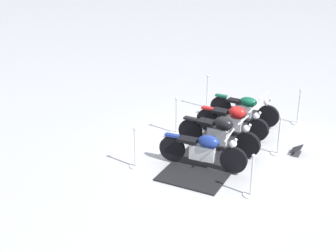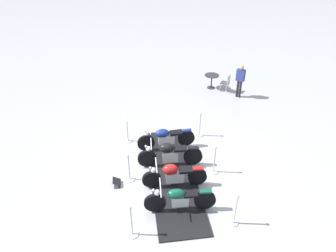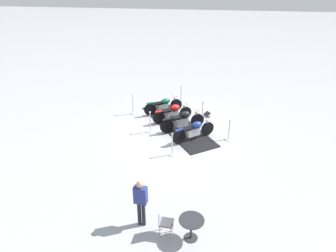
% 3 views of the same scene
% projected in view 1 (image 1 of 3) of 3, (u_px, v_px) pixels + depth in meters
% --- Properties ---
extents(ground_plane, '(80.00, 80.00, 0.00)m').
position_uv_depth(ground_plane, '(224.00, 143.00, 12.76)').
color(ground_plane, '#B2B2B7').
extents(display_platform, '(5.32, 4.25, 0.04)m').
position_uv_depth(display_platform, '(224.00, 142.00, 12.76)').
color(display_platform, black).
rests_on(display_platform, ground_plane).
extents(motorcycle_navy, '(1.44, 1.84, 0.97)m').
position_uv_depth(motorcycle_navy, '(204.00, 149.00, 11.25)').
color(motorcycle_navy, black).
rests_on(motorcycle_navy, display_platform).
extents(motorcycle_black, '(1.27, 2.06, 0.98)m').
position_uv_depth(motorcycle_black, '(220.00, 132.00, 12.10)').
color(motorcycle_black, black).
rests_on(motorcycle_black, display_platform).
extents(motorcycle_maroon, '(1.25, 1.88, 0.92)m').
position_uv_depth(motorcycle_maroon, '(233.00, 120.00, 12.98)').
color(motorcycle_maroon, black).
rests_on(motorcycle_maroon, display_platform).
extents(motorcycle_forest, '(1.23, 1.92, 0.96)m').
position_uv_depth(motorcycle_forest, '(245.00, 108.00, 13.85)').
color(motorcycle_forest, black).
rests_on(motorcycle_forest, display_platform).
extents(stanchion_right_mid, '(0.35, 0.35, 1.07)m').
position_uv_depth(stanchion_right_mid, '(278.00, 143.00, 12.03)').
color(stanchion_right_mid, silver).
rests_on(stanchion_right_mid, ground_plane).
extents(stanchion_right_rear, '(0.35, 0.35, 1.09)m').
position_uv_depth(stanchion_right_rear, '(298.00, 113.00, 13.89)').
color(stanchion_right_rear, silver).
rests_on(stanchion_right_rear, ground_plane).
extents(stanchion_left_rear, '(0.28, 0.28, 1.13)m').
position_uv_depth(stanchion_left_rear, '(207.00, 95.00, 15.08)').
color(stanchion_left_rear, silver).
rests_on(stanchion_left_rear, ground_plane).
extents(stanchion_left_front, '(0.31, 0.31, 1.07)m').
position_uv_depth(stanchion_left_front, '(135.00, 154.00, 11.36)').
color(stanchion_left_front, silver).
rests_on(stanchion_left_front, ground_plane).
extents(stanchion_right_front, '(0.34, 0.34, 1.02)m').
position_uv_depth(stanchion_right_front, '(251.00, 183.00, 10.16)').
color(stanchion_right_front, silver).
rests_on(stanchion_right_front, ground_plane).
extents(stanchion_left_mid, '(0.35, 0.35, 1.10)m').
position_uv_depth(stanchion_left_mid, '(176.00, 122.00, 13.24)').
color(stanchion_left_mid, silver).
rests_on(stanchion_left_mid, ground_plane).
extents(info_placard, '(0.44, 0.42, 0.23)m').
position_uv_depth(info_placard, '(296.00, 151.00, 12.12)').
color(info_placard, '#333338').
rests_on(info_placard, ground_plane).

